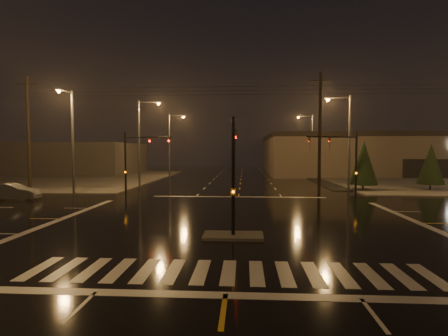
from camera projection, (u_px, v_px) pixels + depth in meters
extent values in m
plane|color=black|center=(235.00, 221.00, 21.46)|extent=(140.00, 140.00, 0.00)
cube|color=#4D4A45|center=(44.00, 178.00, 53.14)|extent=(36.00, 36.00, 0.12)
cube|color=#4D4A45|center=(233.00, 236.00, 17.46)|extent=(3.00, 1.60, 0.15)
cube|color=beige|center=(229.00, 272.00, 12.48)|extent=(15.00, 2.60, 0.01)
cube|color=beige|center=(225.00, 295.00, 10.49)|extent=(16.00, 0.50, 0.01)
cube|color=beige|center=(239.00, 197.00, 32.42)|extent=(16.00, 0.50, 0.01)
cube|color=#756753|center=(430.00, 154.00, 65.05)|extent=(60.00, 28.00, 7.00)
cube|color=black|center=(430.00, 137.00, 64.88)|extent=(60.20, 28.20, 0.80)
cube|color=#423D3A|center=(55.00, 158.00, 65.26)|extent=(30.00, 18.00, 5.60)
cylinder|color=black|center=(233.00, 178.00, 17.31)|extent=(0.18, 0.18, 6.00)
cylinder|color=black|center=(235.00, 130.00, 19.42)|extent=(0.12, 4.50, 0.12)
imported|color=#594707|center=(236.00, 132.00, 21.45)|extent=(0.16, 0.20, 1.00)
cube|color=#594707|center=(233.00, 192.00, 17.35)|extent=(0.25, 0.18, 0.35)
cylinder|color=black|center=(356.00, 165.00, 31.14)|extent=(0.18, 0.18, 6.00)
cylinder|color=black|center=(332.00, 137.00, 30.30)|extent=(4.74, 1.82, 0.12)
imported|color=#594707|center=(309.00, 137.00, 29.66)|extent=(0.24, 0.22, 1.00)
cube|color=#594707|center=(356.00, 173.00, 31.18)|extent=(0.25, 0.18, 0.35)
cylinder|color=black|center=(125.00, 165.00, 32.39)|extent=(0.18, 0.18, 6.00)
cylinder|color=black|center=(148.00, 137.00, 31.27)|extent=(4.74, 1.82, 0.12)
imported|color=#594707|center=(169.00, 137.00, 30.38)|extent=(0.24, 0.22, 1.00)
cube|color=#594707|center=(126.00, 172.00, 32.43)|extent=(0.25, 0.18, 0.35)
cylinder|color=#38383A|center=(139.00, 144.00, 39.82)|extent=(0.24, 0.24, 10.00)
cylinder|color=#38383A|center=(149.00, 102.00, 39.50)|extent=(2.40, 0.14, 0.14)
cube|color=#38383A|center=(158.00, 102.00, 39.44)|extent=(0.70, 0.30, 0.18)
sphere|color=orange|center=(158.00, 103.00, 39.44)|extent=(0.32, 0.32, 0.32)
cylinder|color=#38383A|center=(169.00, 146.00, 55.77)|extent=(0.24, 0.24, 10.00)
cylinder|color=#38383A|center=(176.00, 116.00, 55.45)|extent=(2.40, 0.14, 0.14)
cube|color=#38383A|center=(183.00, 116.00, 55.39)|extent=(0.70, 0.30, 0.18)
sphere|color=orange|center=(183.00, 117.00, 55.39)|extent=(0.32, 0.32, 0.32)
cylinder|color=#38383A|center=(349.00, 144.00, 36.46)|extent=(0.24, 0.24, 10.00)
cylinder|color=#38383A|center=(339.00, 98.00, 36.28)|extent=(2.40, 0.14, 0.14)
cube|color=#38383A|center=(328.00, 98.00, 36.35)|extent=(0.70, 0.30, 0.18)
sphere|color=orange|center=(328.00, 99.00, 36.36)|extent=(0.32, 0.32, 0.32)
cylinder|color=#38383A|center=(312.00, 146.00, 56.40)|extent=(0.24, 0.24, 10.00)
cylinder|color=#38383A|center=(305.00, 116.00, 56.22)|extent=(2.40, 0.14, 0.14)
cube|color=#38383A|center=(298.00, 116.00, 56.29)|extent=(0.70, 0.30, 0.18)
sphere|color=orange|center=(298.00, 117.00, 56.29)|extent=(0.32, 0.32, 0.32)
cylinder|color=#38383A|center=(73.00, 143.00, 33.61)|extent=(0.24, 0.24, 10.00)
cylinder|color=#38383A|center=(65.00, 91.00, 32.16)|extent=(0.14, 2.40, 0.14)
cube|color=#38383A|center=(59.00, 89.00, 31.07)|extent=(0.30, 0.70, 0.18)
sphere|color=orange|center=(59.00, 91.00, 31.07)|extent=(0.32, 0.32, 0.32)
cylinder|color=black|center=(28.00, 134.00, 36.41)|extent=(0.32, 0.32, 12.00)
cube|color=black|center=(27.00, 84.00, 36.13)|extent=(2.20, 0.12, 0.12)
cylinder|color=black|center=(320.00, 133.00, 34.62)|extent=(0.32, 0.32, 12.00)
cube|color=black|center=(321.00, 80.00, 34.35)|extent=(2.20, 0.12, 0.12)
cylinder|color=black|center=(363.00, 188.00, 37.17)|extent=(0.18, 0.18, 0.70)
cone|color=black|center=(363.00, 162.00, 37.03)|extent=(2.99, 2.99, 4.67)
cylinder|color=black|center=(430.00, 187.00, 37.33)|extent=(0.18, 0.18, 0.70)
cone|color=black|center=(431.00, 164.00, 37.20)|extent=(2.73, 2.73, 4.26)
imported|color=slate|center=(12.00, 192.00, 30.16)|extent=(4.64, 2.03, 1.48)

